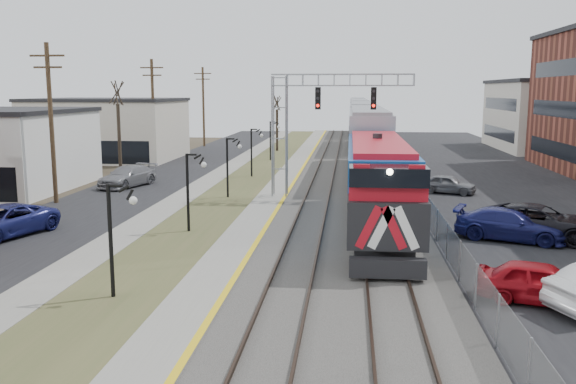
# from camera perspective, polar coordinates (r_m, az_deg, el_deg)

# --- Properties ---
(street_west) EXTENTS (7.00, 120.00, 0.04)m
(street_west) POSITION_cam_1_polar(r_m,az_deg,el_deg) (49.49, -12.58, 1.04)
(street_west) COLOR black
(street_west) RESTS_ON ground
(sidewalk) EXTENTS (2.00, 120.00, 0.08)m
(sidewalk) POSITION_cam_1_polar(r_m,az_deg,el_deg) (48.27, -7.51, 1.00)
(sidewalk) COLOR gray
(sidewalk) RESTS_ON ground
(grass_median) EXTENTS (4.00, 120.00, 0.06)m
(grass_median) POSITION_cam_1_polar(r_m,az_deg,el_deg) (47.67, -3.99, 0.94)
(grass_median) COLOR #454E29
(grass_median) RESTS_ON ground
(platform) EXTENTS (2.00, 120.00, 0.24)m
(platform) POSITION_cam_1_polar(r_m,az_deg,el_deg) (47.24, -0.41, 0.99)
(platform) COLOR gray
(platform) RESTS_ON ground
(ballast_bed) EXTENTS (8.00, 120.00, 0.20)m
(ballast_bed) POSITION_cam_1_polar(r_m,az_deg,el_deg) (46.98, 5.67, 0.87)
(ballast_bed) COLOR #595651
(ballast_bed) RESTS_ON ground
(parking_lot) EXTENTS (16.00, 120.00, 0.04)m
(parking_lot) POSITION_cam_1_polar(r_m,az_deg,el_deg) (48.48, 20.00, 0.52)
(parking_lot) COLOR black
(parking_lot) RESTS_ON ground
(platform_edge) EXTENTS (0.24, 120.00, 0.01)m
(platform_edge) POSITION_cam_1_polar(r_m,az_deg,el_deg) (47.14, 0.66, 1.13)
(platform_edge) COLOR gold
(platform_edge) RESTS_ON platform
(track_near) EXTENTS (1.58, 120.00, 0.15)m
(track_near) POSITION_cam_1_polar(r_m,az_deg,el_deg) (46.99, 3.23, 1.13)
(track_near) COLOR #2D2119
(track_near) RESTS_ON ballast_bed
(track_far) EXTENTS (1.58, 120.00, 0.15)m
(track_far) POSITION_cam_1_polar(r_m,az_deg,el_deg) (46.97, 7.50, 1.05)
(track_far) COLOR #2D2119
(track_far) RESTS_ON ballast_bed
(train) EXTENTS (3.00, 108.65, 5.33)m
(train) POSITION_cam_1_polar(r_m,az_deg,el_deg) (77.73, 6.90, 6.35)
(train) COLOR #134C9C
(train) RESTS_ON ground
(signal_gantry) EXTENTS (9.00, 1.07, 8.15)m
(signal_gantry) POSITION_cam_1_polar(r_m,az_deg,el_deg) (39.57, 1.70, 7.30)
(signal_gantry) COLOR gray
(signal_gantry) RESTS_ON ground
(lampposts) EXTENTS (0.14, 62.14, 4.00)m
(lampposts) POSITION_cam_1_polar(r_m,az_deg,el_deg) (31.23, -9.22, -0.03)
(lampposts) COLOR black
(lampposts) RESTS_ON ground
(utility_poles) EXTENTS (0.28, 80.28, 10.00)m
(utility_poles) POSITION_cam_1_polar(r_m,az_deg,el_deg) (40.95, -21.27, 5.91)
(utility_poles) COLOR #4C3823
(utility_poles) RESTS_ON ground
(fence) EXTENTS (0.04, 120.00, 1.60)m
(fence) POSITION_cam_1_polar(r_m,az_deg,el_deg) (47.06, 10.81, 1.63)
(fence) COLOR gray
(fence) RESTS_ON ground
(bare_trees) EXTENTS (12.30, 42.30, 5.95)m
(bare_trees) POSITION_cam_1_polar(r_m,az_deg,el_deg) (53.25, -12.56, 4.52)
(bare_trees) COLOR #382D23
(bare_trees) RESTS_ON ground
(car_lot_a) EXTENTS (4.51, 2.88, 1.43)m
(car_lot_a) POSITION_cam_1_polar(r_m,az_deg,el_deg) (22.21, 22.63, -7.96)
(car_lot_a) COLOR #9F0C15
(car_lot_a) RESTS_ON ground
(car_lot_c) EXTENTS (6.54, 4.80, 1.65)m
(car_lot_c) POSITION_cam_1_polar(r_m,az_deg,el_deg) (31.63, 22.33, -2.67)
(car_lot_c) COLOR black
(car_lot_c) RESTS_ON ground
(car_lot_d) EXTENTS (5.56, 3.76, 1.50)m
(car_lot_d) POSITION_cam_1_polar(r_m,az_deg,el_deg) (30.88, 20.09, -2.96)
(car_lot_d) COLOR navy
(car_lot_d) RESTS_ON ground
(car_lot_e) EXTENTS (4.10, 2.83, 1.29)m
(car_lot_e) POSITION_cam_1_polar(r_m,az_deg,el_deg) (43.60, 14.74, 0.67)
(car_lot_e) COLOR slate
(car_lot_e) RESTS_ON ground
(car_street_a) EXTENTS (4.11, 6.00, 1.52)m
(car_street_a) POSITION_cam_1_polar(r_m,az_deg,el_deg) (32.74, -25.11, -2.57)
(car_street_a) COLOR navy
(car_street_a) RESTS_ON ground
(car_street_b) EXTENTS (3.59, 5.71, 1.54)m
(car_street_b) POSITION_cam_1_polar(r_m,az_deg,el_deg) (46.73, -14.80, 1.39)
(car_street_b) COLOR gray
(car_street_b) RESTS_ON ground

